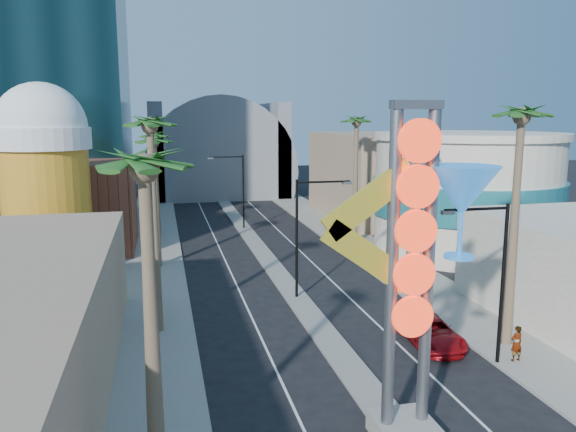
% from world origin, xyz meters
% --- Properties ---
extents(sidewalk_west, '(5.00, 100.00, 0.15)m').
position_xyz_m(sidewalk_west, '(-9.50, 35.00, 0.07)').
color(sidewalk_west, gray).
rests_on(sidewalk_west, ground).
extents(sidewalk_east, '(5.00, 100.00, 0.15)m').
position_xyz_m(sidewalk_east, '(9.50, 35.00, 0.07)').
color(sidewalk_east, gray).
rests_on(sidewalk_east, ground).
extents(median, '(1.60, 84.00, 0.15)m').
position_xyz_m(median, '(0.00, 38.00, 0.07)').
color(median, gray).
rests_on(median, ground).
extents(brick_filler_west, '(10.00, 10.00, 8.00)m').
position_xyz_m(brick_filler_west, '(-16.00, 38.00, 4.00)').
color(brick_filler_west, brown).
rests_on(brick_filler_west, ground).
extents(filler_east, '(10.00, 20.00, 10.00)m').
position_xyz_m(filler_east, '(16.00, 48.00, 5.00)').
color(filler_east, tan).
rests_on(filler_east, ground).
extents(beer_mug, '(7.00, 7.00, 14.50)m').
position_xyz_m(beer_mug, '(-17.00, 30.00, 7.84)').
color(beer_mug, orange).
rests_on(beer_mug, ground).
extents(turquoise_building, '(16.60, 16.60, 10.60)m').
position_xyz_m(turquoise_building, '(18.00, 30.00, 5.25)').
color(turquoise_building, beige).
rests_on(turquoise_building, ground).
extents(canopy, '(22.00, 16.00, 22.00)m').
position_xyz_m(canopy, '(0.00, 72.00, 4.31)').
color(canopy, slate).
rests_on(canopy, ground).
extents(neon_sign, '(6.53, 2.60, 12.55)m').
position_xyz_m(neon_sign, '(0.82, 2.96, 7.31)').
color(neon_sign, gray).
rests_on(neon_sign, ground).
extents(streetlight_0, '(3.79, 0.25, 8.00)m').
position_xyz_m(streetlight_0, '(0.55, 20.00, 4.88)').
color(streetlight_0, black).
rests_on(streetlight_0, ground).
extents(streetlight_1, '(3.79, 0.25, 8.00)m').
position_xyz_m(streetlight_1, '(-0.55, 44.00, 4.88)').
color(streetlight_1, black).
rests_on(streetlight_1, ground).
extents(streetlight_2, '(3.45, 0.25, 8.00)m').
position_xyz_m(streetlight_2, '(6.72, 8.00, 4.83)').
color(streetlight_2, black).
rests_on(streetlight_2, ground).
extents(palm_0, '(2.40, 2.40, 11.70)m').
position_xyz_m(palm_0, '(-9.00, 2.00, 9.93)').
color(palm_0, brown).
rests_on(palm_0, ground).
extents(palm_1, '(2.40, 2.40, 12.70)m').
position_xyz_m(palm_1, '(-9.00, 16.00, 10.82)').
color(palm_1, brown).
rests_on(palm_1, ground).
extents(palm_2, '(2.40, 2.40, 11.20)m').
position_xyz_m(palm_2, '(-9.00, 30.00, 9.48)').
color(palm_2, brown).
rests_on(palm_2, ground).
extents(palm_3, '(2.40, 2.40, 11.20)m').
position_xyz_m(palm_3, '(-9.00, 42.00, 9.48)').
color(palm_3, brown).
rests_on(palm_3, ground).
extents(palm_5, '(2.40, 2.40, 13.20)m').
position_xyz_m(palm_5, '(9.00, 10.00, 11.27)').
color(palm_5, brown).
rests_on(palm_5, ground).
extents(palm_6, '(2.40, 2.40, 11.70)m').
position_xyz_m(palm_6, '(9.00, 22.00, 9.93)').
color(palm_6, brown).
rests_on(palm_6, ground).
extents(palm_7, '(2.40, 2.40, 12.70)m').
position_xyz_m(palm_7, '(9.00, 34.00, 10.82)').
color(palm_7, brown).
rests_on(palm_7, ground).
extents(red_pickup, '(2.69, 5.24, 1.41)m').
position_xyz_m(red_pickup, '(5.15, 10.97, 0.71)').
color(red_pickup, '#AE0D14').
rests_on(red_pickup, ground).
extents(pedestrian_a, '(0.70, 0.50, 1.80)m').
position_xyz_m(pedestrian_a, '(8.14, 7.92, 1.05)').
color(pedestrian_a, gray).
rests_on(pedestrian_a, sidewalk_east).
extents(pedestrian_b, '(1.00, 0.81, 1.97)m').
position_xyz_m(pedestrian_b, '(7.55, 18.67, 1.14)').
color(pedestrian_b, gray).
rests_on(pedestrian_b, sidewalk_east).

